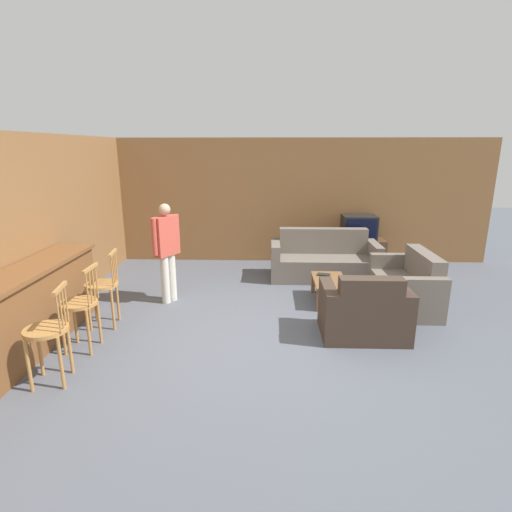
% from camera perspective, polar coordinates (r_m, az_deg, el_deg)
% --- Properties ---
extents(ground_plane, '(24.00, 24.00, 0.00)m').
position_cam_1_polar(ground_plane, '(5.33, 1.04, -11.57)').
color(ground_plane, '#565B66').
extents(wall_back, '(9.40, 0.08, 2.60)m').
position_cam_1_polar(wall_back, '(8.56, 1.51, 7.83)').
color(wall_back, olive).
rests_on(wall_back, ground_plane).
extents(wall_left, '(0.08, 8.73, 2.60)m').
position_cam_1_polar(wall_left, '(7.00, -25.50, 4.70)').
color(wall_left, olive).
rests_on(wall_left, ground_plane).
extents(bar_counter, '(0.55, 2.65, 1.02)m').
position_cam_1_polar(bar_counter, '(5.57, -29.58, -6.69)').
color(bar_counter, brown).
rests_on(bar_counter, ground_plane).
extents(bar_chair_near, '(0.51, 0.51, 1.06)m').
position_cam_1_polar(bar_chair_near, '(4.69, -27.54, -9.87)').
color(bar_chair_near, '#B77F42').
rests_on(bar_chair_near, ground_plane).
extents(bar_chair_mid, '(0.44, 0.44, 1.06)m').
position_cam_1_polar(bar_chair_mid, '(5.27, -23.77, -6.69)').
color(bar_chair_mid, '#B77F42').
rests_on(bar_chair_mid, ground_plane).
extents(bar_chair_far, '(0.50, 0.50, 1.06)m').
position_cam_1_polar(bar_chair_far, '(5.84, -20.99, -4.29)').
color(bar_chair_far, '#B77F42').
rests_on(bar_chair_far, ground_plane).
extents(couch_far, '(2.00, 0.83, 0.91)m').
position_cam_1_polar(couch_far, '(7.66, 9.66, -0.72)').
color(couch_far, '#70665B').
rests_on(couch_far, ground_plane).
extents(armchair_near, '(1.10, 0.79, 0.88)m').
position_cam_1_polar(armchair_near, '(5.42, 15.22, -7.89)').
color(armchair_near, '#423328').
rests_on(armchair_near, ground_plane).
extents(loveseat_right, '(0.76, 1.45, 0.87)m').
position_cam_1_polar(loveseat_right, '(6.63, 20.75, -4.10)').
color(loveseat_right, '#70665B').
rests_on(loveseat_right, ground_plane).
extents(coffee_table, '(0.51, 0.88, 0.37)m').
position_cam_1_polar(coffee_table, '(6.48, 10.45, -3.84)').
color(coffee_table, brown).
rests_on(coffee_table, ground_plane).
extents(tv_unit, '(1.11, 0.47, 0.57)m').
position_cam_1_polar(tv_unit, '(8.58, 14.23, 0.47)').
color(tv_unit, '#513823').
rests_on(tv_unit, ground_plane).
extents(tv, '(0.68, 0.52, 0.50)m').
position_cam_1_polar(tv, '(8.46, 14.47, 3.97)').
color(tv, black).
rests_on(tv, tv_unit).
extents(book_on_table, '(0.23, 0.17, 0.02)m').
position_cam_1_polar(book_on_table, '(6.65, 9.66, -2.64)').
color(book_on_table, black).
rests_on(book_on_table, coffee_table).
extents(person_by_window, '(0.37, 0.47, 1.58)m').
position_cam_1_polar(person_by_window, '(6.38, -12.63, 1.18)').
color(person_by_window, silver).
rests_on(person_by_window, ground_plane).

